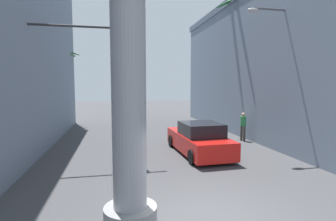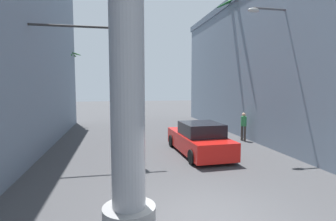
{
  "view_description": "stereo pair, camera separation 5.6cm",
  "coord_description": "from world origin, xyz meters",
  "px_view_note": "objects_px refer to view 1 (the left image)",
  "views": [
    {
      "loc": [
        -2.25,
        -5.86,
        3.28
      ],
      "look_at": [
        0.0,
        4.94,
        2.26
      ],
      "focal_mm": 28.0,
      "sensor_mm": 36.0,
      "label": 1
    },
    {
      "loc": [
        -2.19,
        -5.87,
        3.28
      ],
      "look_at": [
        0.0,
        4.94,
        2.26
      ],
      "focal_mm": 28.0,
      "sensor_mm": 36.0,
      "label": 2
    }
  ],
  "objects_px": {
    "street_lamp": "(281,66)",
    "pedestrian_mid_right": "(243,124)",
    "palm_tree_mid_right": "(238,47)",
    "car_lead": "(199,140)",
    "palm_tree_far_left": "(66,76)",
    "traffic_light_mast": "(59,65)"
  },
  "relations": [
    {
      "from": "street_lamp",
      "to": "pedestrian_mid_right",
      "type": "bearing_deg",
      "value": 96.7
    },
    {
      "from": "street_lamp",
      "to": "pedestrian_mid_right",
      "type": "height_order",
      "value": "street_lamp"
    },
    {
      "from": "street_lamp",
      "to": "palm_tree_mid_right",
      "type": "bearing_deg",
      "value": 84.7
    },
    {
      "from": "street_lamp",
      "to": "car_lead",
      "type": "distance_m",
      "value": 5.32
    },
    {
      "from": "pedestrian_mid_right",
      "to": "street_lamp",
      "type": "bearing_deg",
      "value": -83.3
    },
    {
      "from": "car_lead",
      "to": "pedestrian_mid_right",
      "type": "xyz_separation_m",
      "value": [
        3.6,
        2.4,
        0.3
      ]
    },
    {
      "from": "palm_tree_far_left",
      "to": "palm_tree_mid_right",
      "type": "bearing_deg",
      "value": -28.21
    },
    {
      "from": "traffic_light_mast",
      "to": "palm_tree_far_left",
      "type": "xyz_separation_m",
      "value": [
        -1.73,
        11.85,
        0.01
      ]
    },
    {
      "from": "street_lamp",
      "to": "palm_tree_mid_right",
      "type": "distance_m",
      "value": 5.89
    },
    {
      "from": "palm_tree_far_left",
      "to": "pedestrian_mid_right",
      "type": "bearing_deg",
      "value": -38.85
    },
    {
      "from": "street_lamp",
      "to": "palm_tree_far_left",
      "type": "distance_m",
      "value": 17.08
    },
    {
      "from": "traffic_light_mast",
      "to": "palm_tree_far_left",
      "type": "distance_m",
      "value": 11.97
    },
    {
      "from": "palm_tree_mid_right",
      "to": "car_lead",
      "type": "bearing_deg",
      "value": -131.47
    },
    {
      "from": "palm_tree_mid_right",
      "to": "pedestrian_mid_right",
      "type": "relative_size",
      "value": 5.58
    },
    {
      "from": "traffic_light_mast",
      "to": "pedestrian_mid_right",
      "type": "relative_size",
      "value": 3.46
    },
    {
      "from": "car_lead",
      "to": "palm_tree_far_left",
      "type": "bearing_deg",
      "value": 124.19
    },
    {
      "from": "street_lamp",
      "to": "traffic_light_mast",
      "type": "height_order",
      "value": "street_lamp"
    },
    {
      "from": "traffic_light_mast",
      "to": "car_lead",
      "type": "xyz_separation_m",
      "value": [
        6.23,
        0.14,
        -3.46
      ]
    },
    {
      "from": "car_lead",
      "to": "palm_tree_mid_right",
      "type": "distance_m",
      "value": 8.57
    },
    {
      "from": "street_lamp",
      "to": "pedestrian_mid_right",
      "type": "relative_size",
      "value": 4.13
    },
    {
      "from": "car_lead",
      "to": "palm_tree_mid_right",
      "type": "xyz_separation_m",
      "value": [
        4.46,
        5.05,
        5.3
      ]
    },
    {
      "from": "traffic_light_mast",
      "to": "car_lead",
      "type": "bearing_deg",
      "value": 1.26
    }
  ]
}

